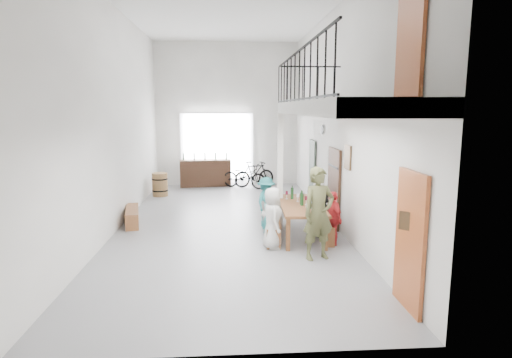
{
  "coord_description": "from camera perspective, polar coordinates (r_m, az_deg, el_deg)",
  "views": [
    {
      "loc": [
        0.02,
        -10.84,
        2.99
      ],
      "look_at": [
        0.7,
        -0.5,
        1.28
      ],
      "focal_mm": 30.0,
      "sensor_mm": 36.0,
      "label": 1
    }
  ],
  "objects": [
    {
      "name": "bicycle_far",
      "position": [
        16.44,
        -0.22,
        0.67
      ],
      "size": [
        1.71,
        1.05,
        0.99
      ],
      "primitive_type": "imported",
      "rotation": [
        0.0,
        0.0,
        1.95
      ],
      "color": "black",
      "rests_on": "ground"
    },
    {
      "name": "bench_wall",
      "position": [
        10.36,
        9.04,
        -6.3
      ],
      "size": [
        0.4,
        1.85,
        0.42
      ],
      "primitive_type": "cube",
      "rotation": [
        0.0,
        0.0,
        -0.09
      ],
      "color": "brown",
      "rests_on": "ground"
    },
    {
      "name": "guest_right_b",
      "position": [
        10.21,
        8.73,
        -4.57
      ],
      "size": [
        0.39,
        1.03,
        1.09
      ],
      "primitive_type": "imported",
      "rotation": [
        0.0,
        0.0,
        -1.64
      ],
      "color": "black",
      "rests_on": "ground"
    },
    {
      "name": "potted_plant",
      "position": [
        12.35,
        7.69,
        -3.59
      ],
      "size": [
        0.53,
        0.49,
        0.47
      ],
      "primitive_type": "imported",
      "rotation": [
        0.0,
        0.0,
        0.35
      ],
      "color": "#1F441A",
      "rests_on": "ground"
    },
    {
      "name": "right_wall_decor",
      "position": [
        9.45,
        12.76,
        1.56
      ],
      "size": [
        0.07,
        8.28,
        5.07
      ],
      "color": "#9F481E",
      "rests_on": "ground"
    },
    {
      "name": "serving_counter",
      "position": [
        16.69,
        -6.78,
        0.8
      ],
      "size": [
        1.99,
        0.75,
        1.03
      ],
      "primitive_type": "cube",
      "rotation": [
        0.0,
        0.0,
        0.11
      ],
      "color": "#391D12",
      "rests_on": "ground"
    },
    {
      "name": "guest_left_d",
      "position": [
        10.93,
        1.36,
        -3.05
      ],
      "size": [
        0.76,
        0.94,
        1.27
      ],
      "primitive_type": "imported",
      "rotation": [
        0.0,
        0.0,
        1.17
      ],
      "color": "teal",
      "rests_on": "ground"
    },
    {
      "name": "balcony",
      "position": [
        7.96,
        10.62,
        9.02
      ],
      "size": [
        1.52,
        5.62,
        4.0
      ],
      "color": "silver",
      "rests_on": "ground"
    },
    {
      "name": "room_walls",
      "position": [
        10.85,
        -3.97,
        12.34
      ],
      "size": [
        12.0,
        12.0,
        12.0
      ],
      "color": "white",
      "rests_on": "ground"
    },
    {
      "name": "guest_left_a",
      "position": [
        9.23,
        2.22,
        -5.21
      ],
      "size": [
        0.47,
        0.68,
        1.33
      ],
      "primitive_type": "imported",
      "rotation": [
        0.0,
        0.0,
        1.64
      ],
      "color": "silver",
      "rests_on": "ground"
    },
    {
      "name": "tasting_table",
      "position": [
        10.06,
        6.02,
        -3.79
      ],
      "size": [
        1.04,
        2.37,
        0.79
      ],
      "rotation": [
        0.0,
        0.0,
        -0.04
      ],
      "color": "brown",
      "rests_on": "ground"
    },
    {
      "name": "guest_right_a",
      "position": [
        9.6,
        10.17,
        -5.16
      ],
      "size": [
        0.46,
        0.76,
        1.21
      ],
      "primitive_type": "imported",
      "rotation": [
        0.0,
        0.0,
        -1.32
      ],
      "color": "#AB1D1F",
      "rests_on": "ground"
    },
    {
      "name": "guest_right_c",
      "position": [
        10.79,
        8.33,
        -3.5
      ],
      "size": [
        0.44,
        0.62,
        1.21
      ],
      "primitive_type": "imported",
      "rotation": [
        0.0,
        0.0,
        -1.67
      ],
      "color": "silver",
      "rests_on": "ground"
    },
    {
      "name": "gateway_portal",
      "position": [
        16.86,
        -5.21,
        3.94
      ],
      "size": [
        2.8,
        0.08,
        2.8
      ],
      "primitive_type": "cube",
      "color": "white",
      "rests_on": "ground"
    },
    {
      "name": "bench_inner",
      "position": [
        10.14,
        2.34,
        -6.48
      ],
      "size": [
        0.5,
        1.94,
        0.44
      ],
      "primitive_type": "cube",
      "rotation": [
        0.0,
        0.0,
        -0.1
      ],
      "color": "brown",
      "rests_on": "ground"
    },
    {
      "name": "counter_bottles",
      "position": [
        16.62,
        -6.82,
        3.03
      ],
      "size": [
        1.7,
        0.22,
        0.28
      ],
      "color": "black",
      "rests_on": "serving_counter"
    },
    {
      "name": "host_standing",
      "position": [
        8.59,
        8.34,
        -4.58
      ],
      "size": [
        0.78,
        0.63,
        1.86
      ],
      "primitive_type": "imported",
      "rotation": [
        0.0,
        0.0,
        0.31
      ],
      "color": "#464828",
      "rests_on": "ground"
    },
    {
      "name": "guest_left_b",
      "position": [
        9.77,
        1.62,
        -5.17
      ],
      "size": [
        0.29,
        0.41,
        1.07
      ],
      "primitive_type": "imported",
      "rotation": [
        0.0,
        0.0,
        1.49
      ],
      "color": "teal",
      "rests_on": "ground"
    },
    {
      "name": "bicycle_near",
      "position": [
        16.17,
        -1.57,
        0.41
      ],
      "size": [
        1.86,
        1.37,
        0.93
      ],
      "primitive_type": "imported",
      "rotation": [
        0.0,
        0.0,
        1.09
      ],
      "color": "black",
      "rests_on": "ground"
    },
    {
      "name": "tableware",
      "position": [
        10.08,
        6.18,
        -2.52
      ],
      "size": [
        0.67,
        1.76,
        0.35
      ],
      "color": "black",
      "rests_on": "tasting_table"
    },
    {
      "name": "oak_barrel",
      "position": [
        15.09,
        -12.68,
        -0.72
      ],
      "size": [
        0.54,
        0.54,
        0.8
      ],
      "color": "brown",
      "rests_on": "ground"
    },
    {
      "name": "floor",
      "position": [
        11.24,
        -3.76,
        -6.06
      ],
      "size": [
        12.0,
        12.0,
        0.0
      ],
      "primitive_type": "plane",
      "color": "slate",
      "rests_on": "ground"
    },
    {
      "name": "guest_left_c",
      "position": [
        10.34,
        1.76,
        -4.36
      ],
      "size": [
        0.51,
        0.6,
        1.07
      ],
      "primitive_type": "imported",
      "rotation": [
        0.0,
        0.0,
        1.79
      ],
      "color": "silver",
      "rests_on": "ground"
    },
    {
      "name": "side_bench",
      "position": [
        11.69,
        -16.17,
        -4.79
      ],
      "size": [
        0.59,
        1.48,
        0.41
      ],
      "primitive_type": "cube",
      "rotation": [
        0.0,
        0.0,
        0.2
      ],
      "color": "brown",
      "rests_on": "ground"
    }
  ]
}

